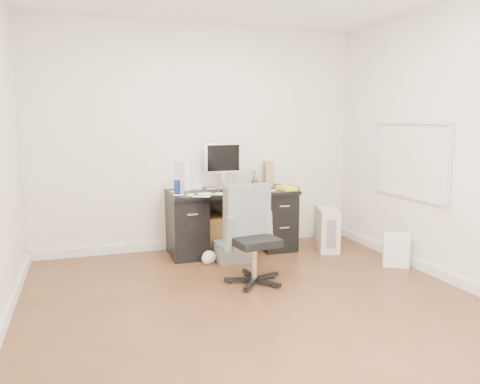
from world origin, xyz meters
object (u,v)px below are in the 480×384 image
object	(u,v)px
lcd_monitor	(223,165)
wicker_basket	(207,234)
keyboard	(243,190)
pc_tower	(327,229)
office_chair	(254,236)
desk	(232,219)

from	to	relation	value
lcd_monitor	wicker_basket	world-z (taller)	lcd_monitor
keyboard	pc_tower	bearing A→B (deg)	-14.79
keyboard	wicker_basket	size ratio (longest dim) A/B	1.10
keyboard	office_chair	xyz separation A→B (m)	(-0.23, -1.02, -0.29)
office_chair	wicker_basket	xyz separation A→B (m)	(-0.17, 1.18, -0.25)
pc_tower	wicker_basket	world-z (taller)	pc_tower
keyboard	lcd_monitor	bearing A→B (deg)	116.12
lcd_monitor	keyboard	bearing A→B (deg)	-58.12
keyboard	desk	bearing A→B (deg)	122.96
lcd_monitor	keyboard	distance (m)	0.41
office_chair	pc_tower	world-z (taller)	office_chair
wicker_basket	keyboard	bearing A→B (deg)	-22.61
desk	pc_tower	world-z (taller)	desk
office_chair	wicker_basket	world-z (taller)	office_chair
wicker_basket	lcd_monitor	bearing A→B (deg)	23.30
desk	keyboard	xyz separation A→B (m)	(0.10, -0.12, 0.36)
desk	wicker_basket	size ratio (longest dim) A/B	3.34
desk	keyboard	size ratio (longest dim) A/B	3.04
keyboard	office_chair	distance (m)	1.08
office_chair	desk	bearing A→B (deg)	75.18
lcd_monitor	wicker_basket	bearing A→B (deg)	-156.65
desk	office_chair	bearing A→B (deg)	-96.47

